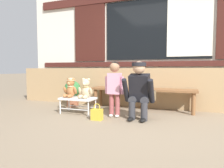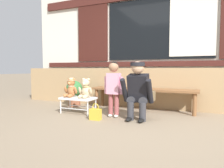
# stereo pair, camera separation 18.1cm
# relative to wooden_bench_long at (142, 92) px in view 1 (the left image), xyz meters

# --- Properties ---
(ground_plane) EXTENTS (60.00, 60.00, 0.00)m
(ground_plane) POSITION_rel_wooden_bench_long_xyz_m (0.13, -1.06, -0.37)
(ground_plane) COLOR #84725B
(brick_low_wall) EXTENTS (6.62, 0.25, 0.85)m
(brick_low_wall) POSITION_rel_wooden_bench_long_xyz_m (0.13, 0.37, 0.05)
(brick_low_wall) COLOR tan
(brick_low_wall) RESTS_ON ground
(shop_facade) EXTENTS (6.75, 0.26, 3.29)m
(shop_facade) POSITION_rel_wooden_bench_long_xyz_m (0.14, 0.88, 1.29)
(shop_facade) COLOR silver
(shop_facade) RESTS_ON ground
(wooden_bench_long) EXTENTS (2.10, 0.40, 0.44)m
(wooden_bench_long) POSITION_rel_wooden_bench_long_xyz_m (0.00, 0.00, 0.00)
(wooden_bench_long) COLOR brown
(wooden_bench_long) RESTS_ON ground
(small_display_bench) EXTENTS (0.64, 0.36, 0.30)m
(small_display_bench) POSITION_rel_wooden_bench_long_xyz_m (-1.04, -0.75, -0.11)
(small_display_bench) COLOR silver
(small_display_bench) RESTS_ON ground
(teddy_bear_with_hat) EXTENTS (0.28, 0.27, 0.36)m
(teddy_bear_with_hat) POSITION_rel_wooden_bench_long_xyz_m (-1.20, -0.74, 0.10)
(teddy_bear_with_hat) COLOR #A86B3D
(teddy_bear_with_hat) RESTS_ON small_display_bench
(teddy_bear_plain) EXTENTS (0.28, 0.26, 0.36)m
(teddy_bear_plain) POSITION_rel_wooden_bench_long_xyz_m (-0.88, -0.74, 0.09)
(teddy_bear_plain) COLOR #CCB289
(teddy_bear_plain) RESTS_ON small_display_bench
(child_standing) EXTENTS (0.35, 0.18, 0.96)m
(child_standing) POSITION_rel_wooden_bench_long_xyz_m (-0.31, -0.76, 0.22)
(child_standing) COLOR #994C4C
(child_standing) RESTS_ON ground
(adult_crouching) EXTENTS (0.50, 0.49, 0.95)m
(adult_crouching) POSITION_rel_wooden_bench_long_xyz_m (0.13, -0.77, 0.11)
(adult_crouching) COLOR #333338
(adult_crouching) RESTS_ON ground
(handbag_on_ground) EXTENTS (0.18, 0.11, 0.27)m
(handbag_on_ground) POSITION_rel_wooden_bench_long_xyz_m (-0.51, -1.07, -0.28)
(handbag_on_ground) COLOR gold
(handbag_on_ground) RESTS_ON ground
(potted_plant) EXTENTS (0.36, 0.36, 0.57)m
(potted_plant) POSITION_rel_wooden_bench_long_xyz_m (-1.52, -0.15, -0.05)
(potted_plant) COLOR brown
(potted_plant) RESTS_ON ground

